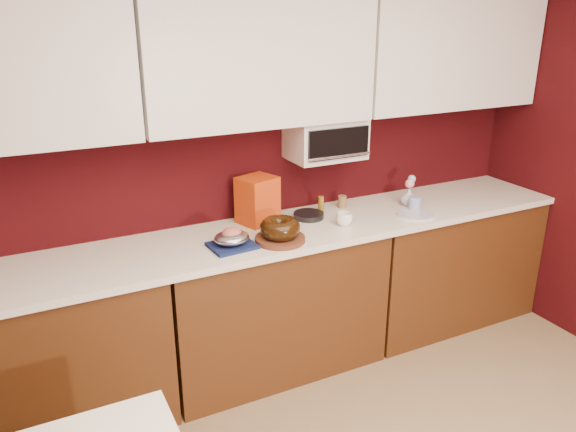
# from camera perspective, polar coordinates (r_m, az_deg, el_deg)

# --- Properties ---
(wall_back) EXTENTS (4.00, 0.02, 2.50)m
(wall_back) POSITION_cam_1_polar(r_m,az_deg,el_deg) (3.42, -4.06, 5.59)
(wall_back) COLOR #350709
(wall_back) RESTS_ON floor
(base_cabinet_left) EXTENTS (1.31, 0.58, 0.86)m
(base_cabinet_left) POSITION_cam_1_polar(r_m,az_deg,el_deg) (3.22, -24.38, -13.28)
(base_cabinet_left) COLOR #49260E
(base_cabinet_left) RESTS_ON floor
(base_cabinet_center) EXTENTS (1.31, 0.58, 0.86)m
(base_cabinet_center) POSITION_cam_1_polar(r_m,az_deg,el_deg) (3.46, -1.71, -8.85)
(base_cabinet_center) COLOR #49260E
(base_cabinet_center) RESTS_ON floor
(base_cabinet_right) EXTENTS (1.31, 0.58, 0.86)m
(base_cabinet_right) POSITION_cam_1_polar(r_m,az_deg,el_deg) (4.14, 15.33, -4.51)
(base_cabinet_right) COLOR #49260E
(base_cabinet_right) RESTS_ON floor
(countertop) EXTENTS (4.00, 0.62, 0.04)m
(countertop) POSITION_cam_1_polar(r_m,az_deg,el_deg) (3.26, -1.79, -1.94)
(countertop) COLOR white
(countertop) RESTS_ON base_cabinet_center
(upper_cabinet_center) EXTENTS (1.31, 0.33, 0.70)m
(upper_cabinet_center) POSITION_cam_1_polar(r_m,az_deg,el_deg) (3.16, -3.14, 15.48)
(upper_cabinet_center) COLOR white
(upper_cabinet_center) RESTS_ON wall_back
(upper_cabinet_right) EXTENTS (1.31, 0.33, 0.70)m
(upper_cabinet_right) POSITION_cam_1_polar(r_m,az_deg,el_deg) (3.89, 15.87, 15.68)
(upper_cabinet_right) COLOR white
(upper_cabinet_right) RESTS_ON wall_back
(toaster_oven) EXTENTS (0.45, 0.30, 0.25)m
(toaster_oven) POSITION_cam_1_polar(r_m,az_deg,el_deg) (3.46, 3.79, 7.90)
(toaster_oven) COLOR white
(toaster_oven) RESTS_ON upper_cabinet_center
(toaster_oven_door) EXTENTS (0.40, 0.02, 0.18)m
(toaster_oven_door) POSITION_cam_1_polar(r_m,az_deg,el_deg) (3.32, 5.19, 7.36)
(toaster_oven_door) COLOR black
(toaster_oven_door) RESTS_ON toaster_oven
(toaster_oven_handle) EXTENTS (0.42, 0.02, 0.02)m
(toaster_oven_handle) POSITION_cam_1_polar(r_m,az_deg,el_deg) (3.33, 5.29, 6.05)
(toaster_oven_handle) COLOR silver
(toaster_oven_handle) RESTS_ON toaster_oven
(cake_base) EXTENTS (0.34, 0.34, 0.03)m
(cake_base) POSITION_cam_1_polar(r_m,az_deg,el_deg) (3.12, -0.81, -2.36)
(cake_base) COLOR #5B2D1B
(cake_base) RESTS_ON countertop
(bundt_cake) EXTENTS (0.24, 0.24, 0.09)m
(bundt_cake) POSITION_cam_1_polar(r_m,az_deg,el_deg) (3.09, -0.82, -1.21)
(bundt_cake) COLOR black
(bundt_cake) RESTS_ON cake_base
(navy_towel) EXTENTS (0.25, 0.22, 0.02)m
(navy_towel) POSITION_cam_1_polar(r_m,az_deg,el_deg) (3.06, -5.71, -3.01)
(navy_towel) COLOR #131D49
(navy_towel) RESTS_ON countertop
(foil_ham_nest) EXTENTS (0.25, 0.23, 0.07)m
(foil_ham_nest) POSITION_cam_1_polar(r_m,az_deg,el_deg) (3.04, -5.73, -2.22)
(foil_ham_nest) COLOR silver
(foil_ham_nest) RESTS_ON navy_towel
(roasted_ham) EXTENTS (0.12, 0.10, 0.07)m
(roasted_ham) POSITION_cam_1_polar(r_m,az_deg,el_deg) (3.03, -5.75, -1.78)
(roasted_ham) COLOR #C7685B
(roasted_ham) RESTS_ON foil_ham_nest
(pandoro_box) EXTENTS (0.26, 0.24, 0.28)m
(pandoro_box) POSITION_cam_1_polar(r_m,az_deg,el_deg) (3.36, -3.13, 1.63)
(pandoro_box) COLOR #AC1C0B
(pandoro_box) RESTS_ON countertop
(dark_pan) EXTENTS (0.23, 0.23, 0.03)m
(dark_pan) POSITION_cam_1_polar(r_m,az_deg,el_deg) (3.47, 2.11, 0.07)
(dark_pan) COLOR black
(dark_pan) RESTS_ON countertop
(coffee_mug) EXTENTS (0.12, 0.12, 0.09)m
(coffee_mug) POSITION_cam_1_polar(r_m,az_deg,el_deg) (3.35, 5.73, -0.19)
(coffee_mug) COLOR white
(coffee_mug) RESTS_ON countertop
(blue_jar) EXTENTS (0.09, 0.09, 0.09)m
(blue_jar) POSITION_cam_1_polar(r_m,az_deg,el_deg) (3.67, 12.73, 1.24)
(blue_jar) COLOR #1C3E9C
(blue_jar) RESTS_ON countertop
(flower_vase) EXTENTS (0.11, 0.11, 0.13)m
(flower_vase) POSITION_cam_1_polar(r_m,az_deg,el_deg) (3.76, 12.17, 2.00)
(flower_vase) COLOR silver
(flower_vase) RESTS_ON countertop
(flower_pink) EXTENTS (0.06, 0.06, 0.06)m
(flower_pink) POSITION_cam_1_polar(r_m,az_deg,el_deg) (3.74, 12.27, 3.24)
(flower_pink) COLOR pink
(flower_pink) RESTS_ON flower_vase
(flower_blue) EXTENTS (0.05, 0.05, 0.05)m
(flower_blue) POSITION_cam_1_polar(r_m,az_deg,el_deg) (3.76, 12.46, 3.70)
(flower_blue) COLOR #90B3E7
(flower_blue) RESTS_ON flower_vase
(china_plate) EXTENTS (0.28, 0.28, 0.01)m
(china_plate) POSITION_cam_1_polar(r_m,az_deg,el_deg) (3.60, 12.80, 0.17)
(china_plate) COLOR silver
(china_plate) RESTS_ON countertop
(amber_bottle) EXTENTS (0.04, 0.04, 0.11)m
(amber_bottle) POSITION_cam_1_polar(r_m,az_deg,el_deg) (3.55, 3.37, 1.18)
(amber_bottle) COLOR olive
(amber_bottle) RESTS_ON countertop
(paper_cup) EXTENTS (0.07, 0.07, 0.08)m
(paper_cup) POSITION_cam_1_polar(r_m,az_deg,el_deg) (3.65, 5.52, 1.46)
(paper_cup) COLOR brown
(paper_cup) RESTS_ON countertop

